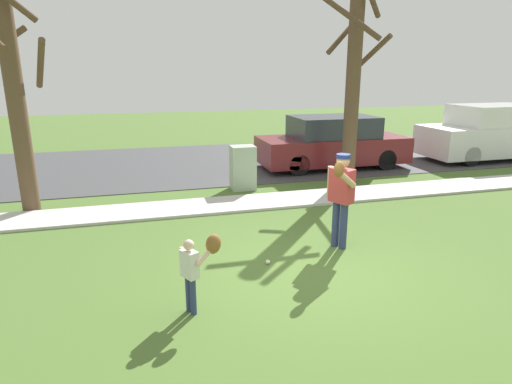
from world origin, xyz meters
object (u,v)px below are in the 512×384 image
at_px(person_adult, 341,191).
at_px(parked_van_white, 492,134).
at_px(person_child, 196,263).
at_px(street_tree_near, 353,80).
at_px(baseball, 268,262).
at_px(street_tree_far, 15,92).
at_px(parked_suv_maroon, 332,143).
at_px(utility_cabinet, 243,168).

relative_size(person_adult, parked_van_white, 0.34).
relative_size(person_child, street_tree_near, 0.20).
distance_m(person_child, baseball, 1.84).
xyz_separation_m(person_child, street_tree_far, (-3.02, 5.19, 1.91)).
distance_m(person_adult, baseball, 1.75).
bearing_deg(person_adult, baseball, -15.21).
bearing_deg(parked_van_white, street_tree_far, 8.44).
bearing_deg(street_tree_far, parked_suv_maroon, 15.64).
bearing_deg(parked_suv_maroon, baseball, 57.44).
distance_m(street_tree_near, street_tree_far, 8.02).
bearing_deg(person_child, baseball, 13.31).
bearing_deg(parked_van_white, utility_cabinet, 9.73).
xyz_separation_m(street_tree_near, street_tree_far, (-8.00, -0.42, -0.20)).
xyz_separation_m(baseball, parked_van_white, (10.07, 6.19, 0.87)).
distance_m(baseball, parked_van_white, 11.86).
height_order(street_tree_near, parked_van_white, street_tree_near).
relative_size(baseball, parked_van_white, 0.01).
height_order(person_adult, parked_van_white, parked_van_white).
bearing_deg(street_tree_near, street_tree_far, -177.02).
relative_size(person_child, utility_cabinet, 0.91).
bearing_deg(utility_cabinet, street_tree_near, -2.12).
height_order(parked_suv_maroon, parked_van_white, parked_van_white).
distance_m(person_adult, parked_van_white, 10.48).
distance_m(baseball, parked_suv_maroon, 7.64).
distance_m(utility_cabinet, parked_van_white, 9.52).
distance_m(person_adult, parked_suv_maroon, 6.68).
xyz_separation_m(street_tree_near, parked_van_white, (6.38, 1.72, -1.90)).
xyz_separation_m(baseball, street_tree_near, (3.69, 4.48, 2.77)).
bearing_deg(person_adult, street_tree_far, -61.05).
distance_m(person_child, utility_cabinet, 6.06).
relative_size(street_tree_near, street_tree_far, 1.08).
xyz_separation_m(street_tree_far, parked_suv_maroon, (8.41, 2.35, -1.81)).
bearing_deg(parked_van_white, baseball, 31.59).
relative_size(baseball, utility_cabinet, 0.06).
distance_m(utility_cabinet, parked_suv_maroon, 3.86).
distance_m(street_tree_near, parked_suv_maroon, 2.82).
bearing_deg(parked_suv_maroon, person_child, 54.44).
bearing_deg(person_child, parked_suv_maroon, 26.68).
bearing_deg(utility_cabinet, parked_van_white, 9.73).
distance_m(person_child, parked_suv_maroon, 9.27).
relative_size(person_child, baseball, 14.31).
xyz_separation_m(person_adult, street_tree_far, (-5.71, 3.75, 1.54)).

